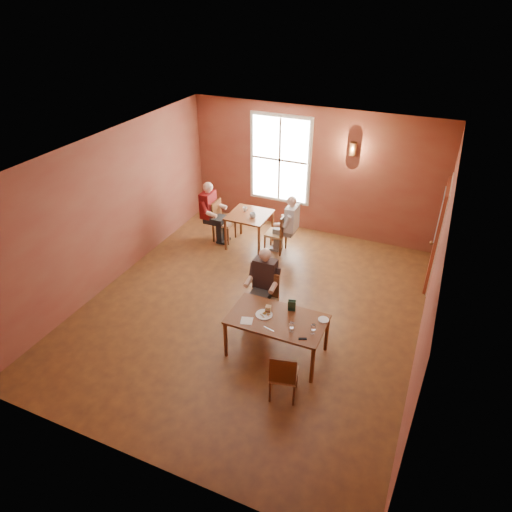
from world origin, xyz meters
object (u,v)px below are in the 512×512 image
at_px(second_table, 249,230).
at_px(chair_diner_main, 264,301).
at_px(diner_white, 277,225).
at_px(chair_diner_white, 276,233).
at_px(diner_maroon, 223,213).
at_px(chair_diner_maroon, 224,221).
at_px(main_table, 277,336).
at_px(chair_empty, 284,373).
at_px(diner_main, 263,293).

bearing_deg(second_table, chair_diner_main, -60.63).
distance_m(chair_diner_main, diner_white, 2.57).
relative_size(chair_diner_white, diner_maroon, 0.67).
bearing_deg(chair_diner_maroon, diner_white, 90.00).
bearing_deg(chair_diner_main, main_table, 127.57).
bearing_deg(chair_diner_white, diner_white, -90.00).
bearing_deg(second_table, chair_empty, -59.40).
xyz_separation_m(chair_diner_white, chair_diner_maroon, (-1.30, 0.00, 0.02)).
bearing_deg(chair_diner_main, chair_diner_maroon, -50.42).
bearing_deg(chair_diner_white, chair_diner_maroon, 90.00).
bearing_deg(chair_diner_maroon, main_table, 39.17).
height_order(main_table, chair_diner_maroon, chair_diner_maroon).
height_order(main_table, chair_diner_main, chair_diner_main).
bearing_deg(chair_empty, diner_main, 110.90).
relative_size(chair_empty, second_table, 0.97).
bearing_deg(diner_maroon, chair_empty, 37.43).
bearing_deg(second_table, diner_maroon, 180.00).
height_order(chair_diner_white, chair_diner_maroon, chair_diner_maroon).
distance_m(diner_main, diner_maroon, 3.24).
bearing_deg(diner_white, chair_diner_main, -163.99).
height_order(main_table, second_table, second_table).
height_order(main_table, diner_maroon, diner_maroon).
xyz_separation_m(chair_diner_main, diner_main, (0.00, -0.03, 0.19)).
bearing_deg(chair_diner_main, diner_main, 90.00).
bearing_deg(diner_white, main_table, -158.82).
xyz_separation_m(second_table, diner_white, (0.68, 0.00, 0.26)).
bearing_deg(main_table, chair_diner_main, 127.57).
relative_size(chair_empty, chair_diner_maroon, 0.90).
distance_m(diner_white, chair_diner_maroon, 1.34).
distance_m(chair_diner_main, chair_diner_maroon, 3.20).
distance_m(diner_white, diner_maroon, 1.36).
bearing_deg(diner_white, second_table, 90.00).
xyz_separation_m(chair_diner_maroon, diner_maroon, (-0.03, 0.00, 0.21)).
height_order(chair_empty, chair_diner_maroon, chair_diner_maroon).
distance_m(main_table, chair_diner_white, 3.35).
distance_m(second_table, diner_white, 0.73).
distance_m(main_table, diner_maroon, 4.05).
bearing_deg(diner_white, chair_diner_maroon, 90.00).
height_order(chair_diner_white, diner_white, diner_white).
relative_size(diner_main, chair_diner_maroon, 1.37).
distance_m(chair_diner_white, diner_maroon, 1.35).
xyz_separation_m(main_table, chair_diner_main, (-0.50, 0.65, 0.11)).
bearing_deg(diner_white, diner_main, -164.18).
distance_m(main_table, chair_diner_maroon, 4.02).
height_order(main_table, diner_white, diner_white).
height_order(main_table, chair_empty, chair_empty).
relative_size(chair_diner_main, second_table, 1.06).
relative_size(chair_empty, diner_white, 0.66).
relative_size(diner_main, second_table, 1.48).
height_order(main_table, chair_diner_white, chair_diner_white).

